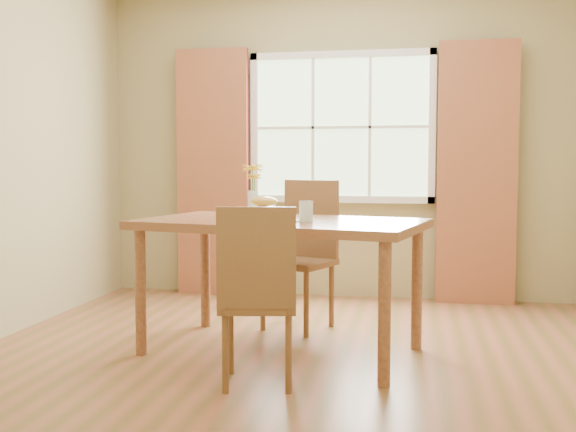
# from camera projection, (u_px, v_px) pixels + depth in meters

# --- Properties ---
(room) EXTENTS (4.24, 3.84, 2.74)m
(room) POSITION_uv_depth(u_px,v_px,m) (309.00, 136.00, 4.08)
(room) COLOR brown
(room) RESTS_ON ground
(window) EXTENTS (1.62, 0.06, 1.32)m
(window) POSITION_uv_depth(u_px,v_px,m) (341.00, 127.00, 5.90)
(window) COLOR #B7E1AA
(window) RESTS_ON room
(curtain_left) EXTENTS (0.65, 0.08, 2.20)m
(curtain_left) POSITION_uv_depth(u_px,v_px,m) (213.00, 173.00, 6.06)
(curtain_left) COLOR maroon
(curtain_left) RESTS_ON room
(curtain_right) EXTENTS (0.65, 0.08, 2.20)m
(curtain_right) POSITION_uv_depth(u_px,v_px,m) (477.00, 174.00, 5.63)
(curtain_right) COLOR maroon
(curtain_right) RESTS_ON room
(dining_table) EXTENTS (1.88, 1.31, 0.83)m
(dining_table) POSITION_uv_depth(u_px,v_px,m) (281.00, 233.00, 4.18)
(dining_table) COLOR #935D38
(dining_table) RESTS_ON room
(chair_near) EXTENTS (0.47, 0.47, 0.97)m
(chair_near) POSITION_uv_depth(u_px,v_px,m) (257.00, 289.00, 3.50)
(chair_near) COLOR brown
(chair_near) RESTS_ON room
(chair_far) EXTENTS (0.57, 0.57, 1.06)m
(chair_far) POSITION_uv_depth(u_px,v_px,m) (304.00, 246.00, 4.88)
(chair_far) COLOR brown
(chair_far) RESTS_ON room
(placemat) EXTENTS (0.55, 0.50, 0.01)m
(placemat) POSITION_uv_depth(u_px,v_px,m) (265.00, 220.00, 4.10)
(placemat) COLOR silver
(placemat) RESTS_ON dining_table
(plate) EXTENTS (0.33, 0.33, 0.01)m
(plate) POSITION_uv_depth(u_px,v_px,m) (257.00, 219.00, 4.07)
(plate) COLOR #ACB42D
(plate) RESTS_ON placemat
(croissant_sandwich) EXTENTS (0.19, 0.15, 0.13)m
(croissant_sandwich) POSITION_uv_depth(u_px,v_px,m) (264.00, 207.00, 4.08)
(croissant_sandwich) COLOR #FACA55
(croissant_sandwich) RESTS_ON plate
(water_glass) EXTENTS (0.08, 0.08, 0.13)m
(water_glass) POSITION_uv_depth(u_px,v_px,m) (306.00, 212.00, 4.00)
(water_glass) COLOR silver
(water_glass) RESTS_ON dining_table
(flower_vase) EXTENTS (0.14, 0.14, 0.35)m
(flower_vase) POSITION_uv_depth(u_px,v_px,m) (253.00, 185.00, 4.45)
(flower_vase) COLOR silver
(flower_vase) RESTS_ON dining_table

